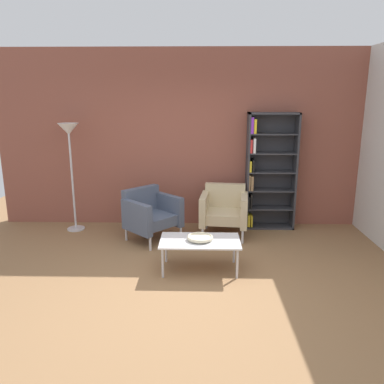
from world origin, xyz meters
The scene contains 8 objects.
ground_plane centered at (0.00, 0.00, 0.00)m, with size 8.32×8.32×0.00m, color olive.
brick_back_panel centered at (0.00, 2.46, 1.45)m, with size 6.40×0.12×2.90m, color brown.
bookshelf_tall centered at (1.27, 2.26, 0.96)m, with size 0.80×0.30×1.90m.
coffee_table_low centered at (0.18, 0.56, 0.37)m, with size 1.00×0.56×0.40m.
decorative_bowl centered at (0.18, 0.56, 0.43)m, with size 0.32×0.32×0.05m.
armchair_near_window centered at (-0.58, 1.63, 0.41)m, with size 0.95×0.95×0.78m.
armchair_corner_red centered at (0.55, 1.86, 0.41)m, with size 0.78×0.73×0.78m.
floor_lamp_torchiere centered at (-1.88, 2.04, 1.45)m, with size 0.32×0.32×1.74m.
Camera 1 is at (0.18, -3.95, 2.15)m, focal length 35.95 mm.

